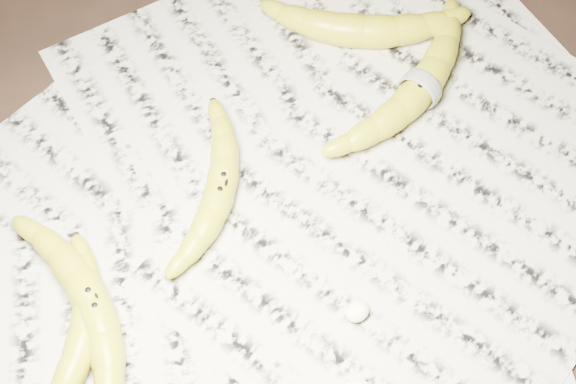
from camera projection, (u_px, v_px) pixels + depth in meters
ground at (296, 227)px, 0.85m from camera, size 3.00×3.00×0.00m
newspaper_patch at (271, 215)px, 0.85m from camera, size 0.90×0.70×0.01m
banana_left_a at (92, 304)px, 0.78m from camera, size 0.09×0.22×0.04m
banana_left_b at (84, 330)px, 0.77m from camera, size 0.15×0.16×0.03m
banana_center at (220, 187)px, 0.85m from camera, size 0.17×0.17×0.03m
banana_taped at (421, 87)px, 0.90m from camera, size 0.24×0.13×0.04m
banana_upper_a at (364, 29)px, 0.94m from camera, size 0.20×0.18×0.04m
measuring_tape at (421, 87)px, 0.90m from camera, size 0.02×0.05×0.05m
flesh_chunk_c at (358, 310)px, 0.79m from camera, size 0.03×0.02×0.01m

